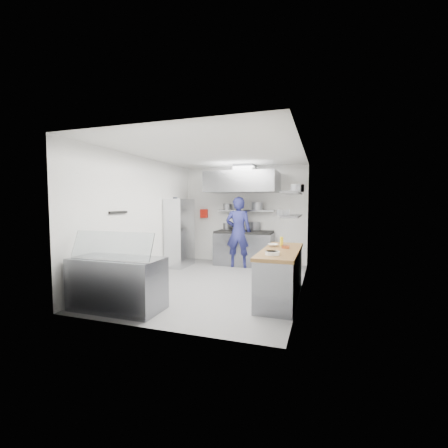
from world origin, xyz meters
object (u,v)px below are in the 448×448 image
(gas_range, at_px, (244,249))
(wire_rack, at_px, (180,233))
(display_case, at_px, (117,284))
(chef, at_px, (238,232))

(gas_range, xyz_separation_m, wire_rack, (-1.63, -0.74, 0.48))
(gas_range, distance_m, display_case, 4.24)
(gas_range, height_order, wire_rack, wire_rack)
(gas_range, distance_m, chef, 0.63)
(wire_rack, xyz_separation_m, display_case, (0.55, -3.36, -0.50))
(gas_range, height_order, chef, chef)
(chef, bearing_deg, wire_rack, 9.47)
(gas_range, relative_size, display_case, 1.07)
(chef, relative_size, wire_rack, 1.03)
(wire_rack, relative_size, display_case, 1.23)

